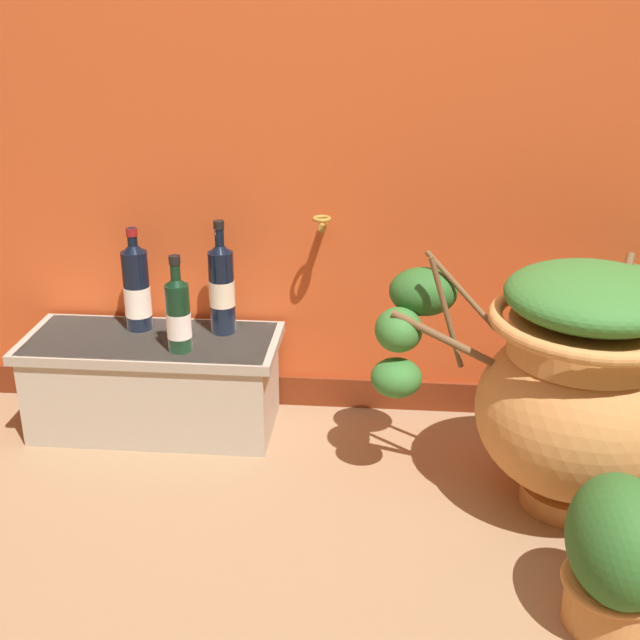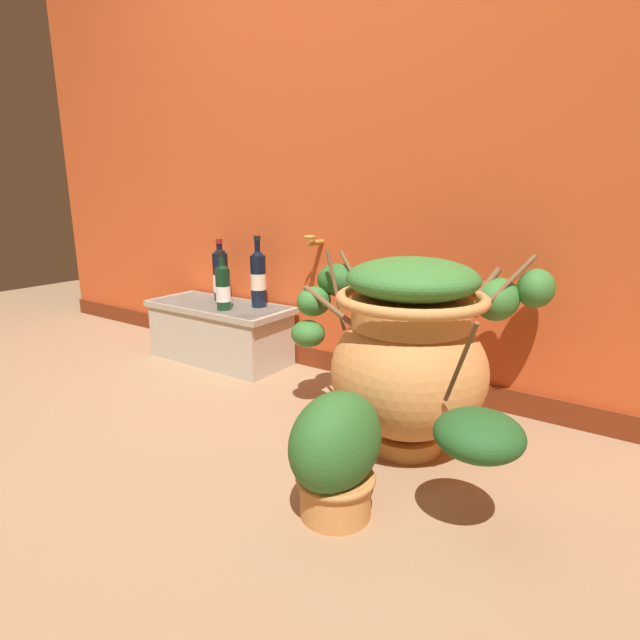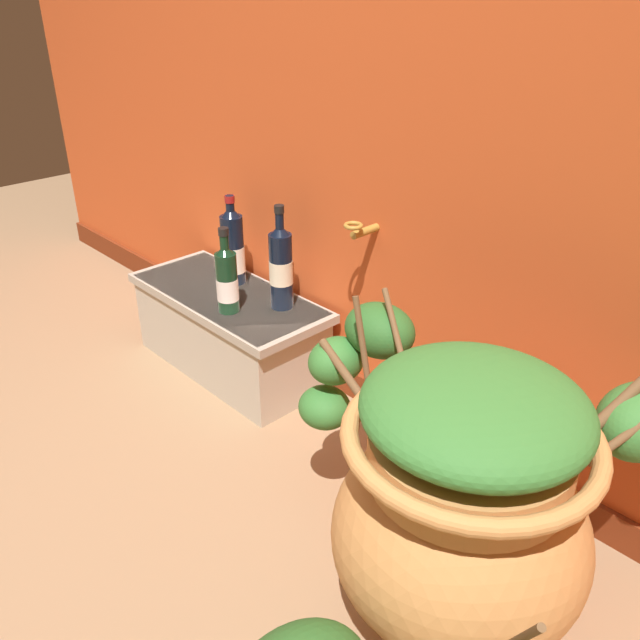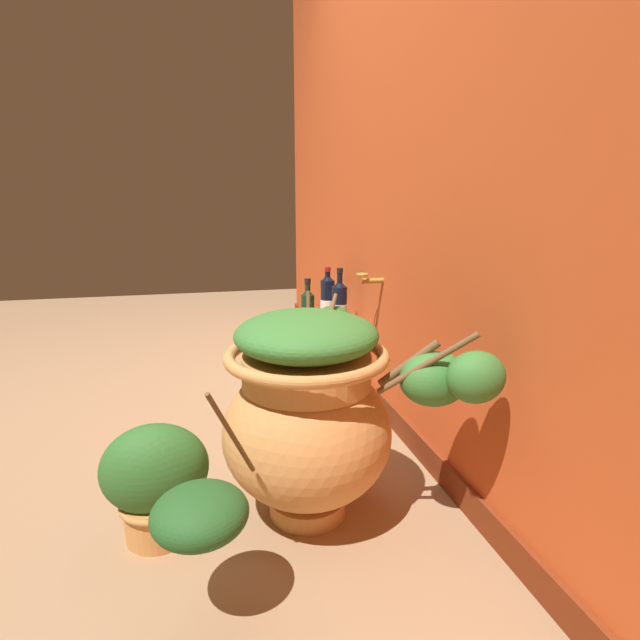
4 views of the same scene
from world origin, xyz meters
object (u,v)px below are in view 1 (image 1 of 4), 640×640
object	(u,v)px
potted_shrub	(618,554)
wine_bottle_left	(137,287)
wine_bottle_middle	(222,286)
terracotta_urn	(581,382)
wine_bottle_right	(178,312)

from	to	relation	value
potted_shrub	wine_bottle_left	bearing A→B (deg)	146.34
wine_bottle_left	potted_shrub	xyz separation A→B (m)	(1.27, -0.84, -0.25)
wine_bottle_middle	potted_shrub	world-z (taller)	wine_bottle_middle
terracotta_urn	wine_bottle_middle	bearing A→B (deg)	159.41
terracotta_urn	wine_bottle_right	world-z (taller)	terracotta_urn
terracotta_urn	wine_bottle_left	bearing A→B (deg)	163.28
terracotta_urn	wine_bottle_left	xyz separation A→B (m)	(-1.26, 0.38, 0.08)
terracotta_urn	potted_shrub	bearing A→B (deg)	-89.49
terracotta_urn	potted_shrub	distance (m)	0.50
terracotta_urn	potted_shrub	xyz separation A→B (m)	(0.00, -0.46, -0.17)
wine_bottle_right	potted_shrub	size ratio (longest dim) A/B	0.82
wine_bottle_right	potted_shrub	world-z (taller)	wine_bottle_right
terracotta_urn	wine_bottle_left	distance (m)	1.32
terracotta_urn	wine_bottle_middle	xyz separation A→B (m)	(-1.00, 0.38, 0.09)
wine_bottle_left	wine_bottle_middle	world-z (taller)	wine_bottle_middle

